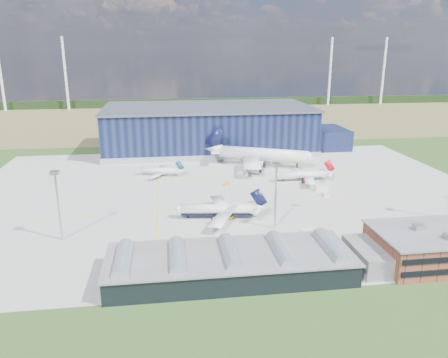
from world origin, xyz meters
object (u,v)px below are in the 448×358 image
light_mast_center (276,185)px  gse_van_a (322,188)px  gse_tug_a (182,209)px  car_b (313,248)px  gse_tug_c (227,184)px  car_a (402,242)px  airliner_regional (159,168)px  airliner_widebody (262,148)px  gse_cart_a (326,195)px  light_mast_west (57,194)px  gse_tug_b (230,217)px  airliner_red (303,171)px  gse_van_c (308,232)px  gse_cart_b (241,173)px  airliner_navy (217,204)px  hangar (213,130)px  gse_van_b (237,206)px

light_mast_center → gse_van_a: size_ratio=3.96×
gse_tug_a → car_b: gse_tug_a is taller
gse_tug_c → car_a: bearing=-44.3°
airliner_regional → gse_van_a: airliner_regional is taller
airliner_widebody → gse_cart_a: size_ratio=17.31×
light_mast_west → car_a: size_ratio=6.10×
light_mast_center → gse_tug_b: (-13.72, 10.42, -14.85)m
airliner_red → gse_tug_b: bearing=46.1°
airliner_widebody → gse_cart_a: airliner_widebody is taller
car_b → gse_van_c: bearing=-31.9°
gse_van_a → car_a: gse_van_a is taller
gse_cart_b → car_b: size_ratio=0.96×
gse_van_c → car_b: size_ratio=1.47×
airliner_navy → airliner_regional: (-21.26, 58.51, -1.62)m
airliner_navy → airliner_widebody: bearing=-107.0°
airliner_widebody → airliner_navy: bearing=-89.7°
airliner_red → car_b: (-18.91, -70.00, -4.19)m
light_mast_west → gse_van_a: size_ratio=3.96×
hangar → airliner_regional: hangar is taller
airliner_navy → gse_van_a: airliner_navy is taller
airliner_navy → hangar: bearing=-87.9°
gse_van_a → gse_cart_a: 7.93m
airliner_navy → gse_van_a: 55.38m
gse_van_c → gse_tug_a: bearing=40.5°
gse_tug_a → gse_tug_b: (16.85, -9.87, -0.17)m
gse_van_a → gse_tug_a: bearing=104.2°
light_mast_center → gse_van_c: 18.58m
light_mast_west → light_mast_center: size_ratio=1.00×
gse_tug_a → gse_cart_a: (59.81, 9.34, -0.01)m
airliner_widebody → airliner_red: bearing=-42.1°
gse_van_a → car_b: size_ratio=1.67×
gse_cart_a → airliner_widebody: bearing=106.2°
hangar → car_b: hangar is taller
hangar → gse_tug_c: (-1.98, -74.77, -10.92)m
light_mast_center → gse_tug_a: 39.52m
light_mast_center → gse_cart_a: 44.15m
car_b → airliner_widebody: bearing=-25.3°
light_mast_west → airliner_regional: size_ratio=0.96×
light_mast_west → gse_van_c: 80.87m
hangar → gse_van_a: hangar is taller
light_mast_center → airliner_red: bearing=63.2°
airliner_red → gse_van_b: airliner_red is taller
gse_tug_b → gse_van_a: bearing=73.9°
light_mast_center → gse_cart_b: (0.12, 67.57, -14.71)m
airliner_red → car_b: bearing=74.8°
gse_van_b → gse_tug_a: bearing=143.2°
light_mast_center → gse_tug_c: (-9.17, 50.04, -14.73)m
hangar → car_a: size_ratio=38.44×
gse_tug_a → gse_van_b: (20.97, -0.55, 0.44)m
car_b → light_mast_center: bearing=0.6°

